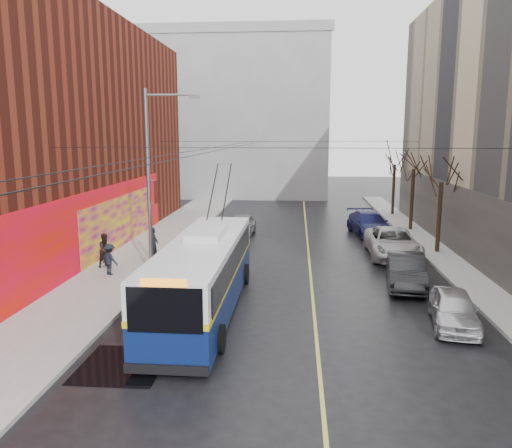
{
  "coord_description": "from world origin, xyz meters",
  "views": [
    {
      "loc": [
        0.75,
        -13.23,
        6.92
      ],
      "look_at": [
        -1.16,
        10.05,
        2.7
      ],
      "focal_mm": 35.0,
      "sensor_mm": 36.0,
      "label": 1
    }
  ],
  "objects_px": {
    "tree_near": "(442,169)",
    "pedestrian_b": "(106,250)",
    "parked_car_d": "(369,224)",
    "pedestrian_a": "(154,245)",
    "tree_mid": "(414,158)",
    "parked_car_b": "(406,271)",
    "tree_far": "(395,155)",
    "following_car": "(241,225)",
    "streetlight_pole": "(152,178)",
    "parked_car_c": "(392,243)",
    "parked_car_a": "(454,309)",
    "trolleybus": "(204,273)",
    "pedestrian_c": "(110,259)"
  },
  "relations": [
    {
      "from": "tree_near",
      "to": "parked_car_b",
      "type": "bearing_deg",
      "value": -115.73
    },
    {
      "from": "parked_car_a",
      "to": "parked_car_c",
      "type": "height_order",
      "value": "parked_car_c"
    },
    {
      "from": "streetlight_pole",
      "to": "parked_car_b",
      "type": "bearing_deg",
      "value": -3.07
    },
    {
      "from": "parked_car_d",
      "to": "pedestrian_a",
      "type": "distance_m",
      "value": 15.55
    },
    {
      "from": "streetlight_pole",
      "to": "pedestrian_a",
      "type": "height_order",
      "value": "streetlight_pole"
    },
    {
      "from": "tree_mid",
      "to": "pedestrian_b",
      "type": "bearing_deg",
      "value": -146.55
    },
    {
      "from": "parked_car_a",
      "to": "tree_far",
      "type": "bearing_deg",
      "value": 93.59
    },
    {
      "from": "tree_far",
      "to": "streetlight_pole",
      "type": "bearing_deg",
      "value": -127.12
    },
    {
      "from": "pedestrian_a",
      "to": "pedestrian_b",
      "type": "bearing_deg",
      "value": 118.81
    },
    {
      "from": "tree_near",
      "to": "pedestrian_b",
      "type": "relative_size",
      "value": 3.65
    },
    {
      "from": "parked_car_b",
      "to": "pedestrian_a",
      "type": "distance_m",
      "value": 12.9
    },
    {
      "from": "parked_car_b",
      "to": "parked_car_c",
      "type": "xyz_separation_m",
      "value": [
        0.44,
        5.71,
        0.06
      ]
    },
    {
      "from": "tree_near",
      "to": "parked_car_d",
      "type": "relative_size",
      "value": 1.17
    },
    {
      "from": "parked_car_d",
      "to": "parked_car_b",
      "type": "bearing_deg",
      "value": -98.21
    },
    {
      "from": "pedestrian_b",
      "to": "tree_near",
      "type": "bearing_deg",
      "value": -38.63
    },
    {
      "from": "parked_car_b",
      "to": "pedestrian_c",
      "type": "distance_m",
      "value": 14.09
    },
    {
      "from": "parked_car_a",
      "to": "parked_car_b",
      "type": "bearing_deg",
      "value": 107.65
    },
    {
      "from": "parked_car_b",
      "to": "streetlight_pole",
      "type": "bearing_deg",
      "value": -175.49
    },
    {
      "from": "tree_far",
      "to": "parked_car_a",
      "type": "relative_size",
      "value": 1.69
    },
    {
      "from": "streetlight_pole",
      "to": "tree_far",
      "type": "distance_m",
      "value": 25.09
    },
    {
      "from": "parked_car_a",
      "to": "parked_car_c",
      "type": "distance_m",
      "value": 10.5
    },
    {
      "from": "parked_car_c",
      "to": "following_car",
      "type": "bearing_deg",
      "value": 151.19
    },
    {
      "from": "tree_far",
      "to": "pedestrian_b",
      "type": "distance_m",
      "value": 26.44
    },
    {
      "from": "streetlight_pole",
      "to": "parked_car_b",
      "type": "relative_size",
      "value": 1.97
    },
    {
      "from": "following_car",
      "to": "parked_car_a",
      "type": "bearing_deg",
      "value": -55.49
    },
    {
      "from": "tree_far",
      "to": "parked_car_b",
      "type": "distance_m",
      "value": 21.34
    },
    {
      "from": "tree_mid",
      "to": "tree_far",
      "type": "distance_m",
      "value": 7.0
    },
    {
      "from": "streetlight_pole",
      "to": "following_car",
      "type": "bearing_deg",
      "value": 73.39
    },
    {
      "from": "parked_car_b",
      "to": "following_car",
      "type": "distance_m",
      "value": 14.12
    },
    {
      "from": "parked_car_d",
      "to": "parked_car_c",
      "type": "bearing_deg",
      "value": -94.12
    },
    {
      "from": "tree_near",
      "to": "pedestrian_c",
      "type": "relative_size",
      "value": 4.16
    },
    {
      "from": "parked_car_c",
      "to": "tree_mid",
      "type": "bearing_deg",
      "value": 71.78
    },
    {
      "from": "parked_car_c",
      "to": "pedestrian_c",
      "type": "distance_m",
      "value": 15.5
    },
    {
      "from": "parked_car_b",
      "to": "pedestrian_a",
      "type": "height_order",
      "value": "pedestrian_a"
    },
    {
      "from": "following_car",
      "to": "parked_car_d",
      "type": "bearing_deg",
      "value": 8.84
    },
    {
      "from": "tree_near",
      "to": "pedestrian_b",
      "type": "bearing_deg",
      "value": -164.77
    },
    {
      "from": "streetlight_pole",
      "to": "pedestrian_c",
      "type": "bearing_deg",
      "value": -171.44
    },
    {
      "from": "tree_far",
      "to": "following_car",
      "type": "relative_size",
      "value": 1.53
    },
    {
      "from": "streetlight_pole",
      "to": "tree_mid",
      "type": "bearing_deg",
      "value": 40.65
    },
    {
      "from": "tree_mid",
      "to": "pedestrian_a",
      "type": "relative_size",
      "value": 3.48
    },
    {
      "from": "parked_car_d",
      "to": "parked_car_a",
      "type": "bearing_deg",
      "value": -95.76
    },
    {
      "from": "streetlight_pole",
      "to": "parked_car_a",
      "type": "relative_size",
      "value": 2.32
    },
    {
      "from": "tree_mid",
      "to": "tree_far",
      "type": "height_order",
      "value": "tree_mid"
    },
    {
      "from": "parked_car_b",
      "to": "following_car",
      "type": "bearing_deg",
      "value": 136.34
    },
    {
      "from": "pedestrian_a",
      "to": "trolleybus",
      "type": "bearing_deg",
      "value": -145.32
    },
    {
      "from": "trolleybus",
      "to": "parked_car_c",
      "type": "bearing_deg",
      "value": 46.97
    },
    {
      "from": "parked_car_a",
      "to": "parked_car_d",
      "type": "xyz_separation_m",
      "value": [
        -0.71,
        16.65,
        0.13
      ]
    },
    {
      "from": "tree_near",
      "to": "tree_mid",
      "type": "xyz_separation_m",
      "value": [
        0.0,
        7.0,
        0.28
      ]
    },
    {
      "from": "streetlight_pole",
      "to": "pedestrian_a",
      "type": "bearing_deg",
      "value": 107.37
    },
    {
      "from": "tree_mid",
      "to": "parked_car_b",
      "type": "distance_m",
      "value": 14.72
    }
  ]
}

